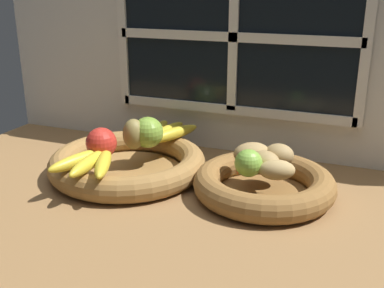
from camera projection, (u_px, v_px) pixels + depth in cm
name	position (u px, v px, depth cm)	size (l,w,h in cm)	color
ground_plane	(194.00, 197.00, 104.31)	(140.00, 90.00, 3.00)	olive
back_wall	(236.00, 48.00, 120.70)	(140.00, 4.60, 55.00)	silver
fruit_bowl_left	(128.00, 163.00, 112.37)	(37.74, 37.74, 5.85)	olive
fruit_bowl_right	(264.00, 184.00, 100.65)	(30.80, 30.80, 5.85)	brown
apple_green_back	(148.00, 132.00, 112.87)	(7.60, 7.60, 7.60)	#7AA338
apple_red_front	(101.00, 143.00, 106.20)	(7.12, 7.12, 7.12)	red
pear_brown	(134.00, 134.00, 111.75)	(5.31, 5.62, 7.49)	olive
banana_bunch_front	(92.00, 161.00, 100.91)	(14.50, 17.50, 3.07)	gold
banana_bunch_back	(164.00, 133.00, 120.07)	(12.34, 19.04, 3.01)	gold
potato_oblong	(252.00, 154.00, 102.55)	(8.31, 5.76, 5.05)	#A38451
potato_back	(279.00, 155.00, 102.01)	(6.58, 5.67, 4.95)	#A38451
potato_small	(277.00, 170.00, 94.96)	(7.46, 4.67, 4.19)	tan
potato_large	(265.00, 161.00, 98.88)	(6.76, 5.38, 4.53)	#A38451
lime_near	(248.00, 163.00, 96.13)	(5.84, 5.84, 5.84)	#7AAD3D
chili_pepper	(261.00, 169.00, 98.40)	(1.89, 1.89, 10.22)	red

